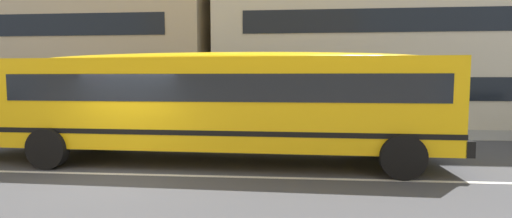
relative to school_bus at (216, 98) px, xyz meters
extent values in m
plane|color=#424244|center=(-2.03, -1.60, -1.85)|extent=(400.00, 400.00, 0.00)
cube|color=gray|center=(-2.03, 5.92, -1.84)|extent=(120.00, 3.00, 0.01)
cube|color=silver|center=(-2.03, -1.60, -1.84)|extent=(110.00, 0.16, 0.01)
cube|color=yellow|center=(0.27, -0.01, -0.12)|extent=(11.94, 3.01, 2.38)
cube|color=yellow|center=(-6.53, 0.17, -0.71)|extent=(1.79, 2.31, 1.19)
cube|color=black|center=(6.29, -0.17, -1.11)|extent=(0.29, 2.70, 0.39)
cube|color=black|center=(0.27, -0.01, 0.31)|extent=(11.23, 3.04, 0.69)
cube|color=black|center=(0.27, -0.01, -0.82)|extent=(11.96, 3.04, 0.13)
ellipsoid|color=yellow|center=(0.27, -0.01, 1.07)|extent=(11.46, 2.79, 0.39)
cylinder|color=red|center=(-3.49, 1.64, -0.24)|extent=(0.49, 0.49, 0.03)
cylinder|color=black|center=(-4.28, -1.24, -1.31)|extent=(1.09, 0.33, 1.08)
cylinder|color=black|center=(-4.21, 1.46, -1.31)|extent=(1.09, 0.33, 1.08)
cylinder|color=black|center=(4.74, -1.48, -1.31)|extent=(1.09, 0.33, 1.08)
cylinder|color=black|center=(4.82, 1.22, -1.31)|extent=(1.09, 0.33, 1.08)
cube|color=#C6B28E|center=(-12.44, 12.23, 4.55)|extent=(20.08, 9.64, 12.80)
cube|color=black|center=(-12.44, 7.40, 0.07)|extent=(16.86, 0.04, 1.10)
cube|color=black|center=(-12.44, 7.40, 3.27)|extent=(16.86, 0.04, 1.10)
cube|color=black|center=(8.12, 7.40, 0.07)|extent=(16.53, 0.04, 1.10)
cube|color=black|center=(8.12, 7.40, 3.27)|extent=(16.53, 0.04, 1.10)
camera|label=1|loc=(2.02, -10.12, 0.51)|focal=25.31mm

